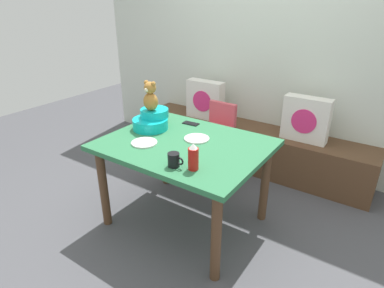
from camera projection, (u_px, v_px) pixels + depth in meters
The scene contains 14 objects.
ground_plane at pixel (186, 220), 2.82m from camera, with size 8.00×8.00×0.00m, color #4C4C51.
back_wall at pixel (267, 45), 3.42m from camera, with size 4.40×0.10×2.60m, color silver.
window_bench at pixel (249, 146), 3.66m from camera, with size 2.60×0.44×0.46m, color brown.
pillow_floral_left at pixel (205, 100), 3.75m from camera, with size 0.44×0.15×0.44m.
pillow_floral_right at pixel (306, 119), 3.16m from camera, with size 0.44×0.15×0.44m.
dining_table at pixel (185, 154), 2.56m from camera, with size 1.24×0.98×0.74m.
highchair at pixel (216, 131), 3.31m from camera, with size 0.34×0.45×0.79m.
infant_seat_teal at pixel (152, 120), 2.76m from camera, with size 0.30×0.33×0.16m.
teddy_bear at pixel (150, 97), 2.67m from camera, with size 0.13×0.12×0.25m.
ketchup_bottle at pixel (193, 157), 2.09m from camera, with size 0.07×0.07×0.18m.
coffee_mug at pixel (174, 160), 2.14m from camera, with size 0.12×0.08×0.09m.
dinner_plate_near at pixel (197, 139), 2.57m from camera, with size 0.20×0.20×0.01m, color white.
dinner_plate_far at pixel (144, 143), 2.50m from camera, with size 0.20×0.20×0.01m, color white.
cell_phone at pixel (191, 124), 2.88m from camera, with size 0.07×0.14×0.01m, color black.
Camera 1 is at (1.34, -1.86, 1.77)m, focal length 30.39 mm.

